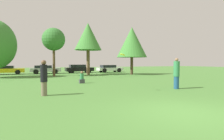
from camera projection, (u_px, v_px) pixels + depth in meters
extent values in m
plane|color=#477A33|center=(185.00, 113.00, 6.16)|extent=(120.00, 120.00, 0.00)
cylinder|color=#726651|center=(44.00, 89.00, 9.34)|extent=(0.29, 0.29, 0.70)
cylinder|color=black|center=(44.00, 73.00, 9.31)|extent=(0.34, 0.34, 0.86)
sphere|color=brown|center=(44.00, 62.00, 9.29)|extent=(0.24, 0.24, 0.24)
cylinder|color=navy|center=(176.00, 83.00, 11.75)|extent=(0.32, 0.32, 0.79)
cylinder|color=#337F4C|center=(177.00, 69.00, 11.72)|extent=(0.37, 0.37, 0.96)
sphere|color=#8C6647|center=(177.00, 60.00, 11.69)|extent=(0.21, 0.21, 0.21)
cylinder|color=yellow|center=(123.00, 55.00, 10.38)|extent=(0.27, 0.28, 0.11)
cube|color=#3F3F47|center=(82.00, 81.00, 14.96)|extent=(0.41, 0.34, 0.32)
cylinder|color=#337F4C|center=(82.00, 76.00, 14.95)|extent=(0.31, 0.31, 0.46)
sphere|color=#8C6647|center=(82.00, 72.00, 14.93)|extent=(0.21, 0.21, 0.21)
cylinder|color=brown|center=(54.00, 61.00, 22.36)|extent=(0.29, 0.29, 3.68)
sphere|color=#33702D|center=(54.00, 39.00, 22.26)|extent=(2.71, 2.71, 2.71)
cylinder|color=brown|center=(88.00, 62.00, 25.28)|extent=(0.45, 0.45, 3.34)
cone|color=#3D7F33|center=(88.00, 36.00, 25.13)|extent=(3.65, 3.65, 3.65)
cylinder|color=#473323|center=(132.00, 66.00, 25.56)|extent=(0.38, 0.38, 2.38)
cone|color=#3D7F33|center=(132.00, 42.00, 25.43)|extent=(4.10, 4.10, 4.10)
cube|color=gold|center=(7.00, 70.00, 25.78)|extent=(4.58, 1.90, 0.55)
cube|color=black|center=(4.00, 67.00, 25.62)|extent=(2.53, 1.65, 0.38)
cylinder|color=black|center=(18.00, 72.00, 27.20)|extent=(0.66, 0.18, 0.65)
cylinder|color=black|center=(18.00, 72.00, 25.54)|extent=(0.66, 0.18, 0.65)
cube|color=#B2B2B7|center=(45.00, 70.00, 27.59)|extent=(4.31, 1.91, 0.54)
cube|color=black|center=(43.00, 67.00, 27.44)|extent=(2.38, 1.66, 0.39)
cylinder|color=black|center=(54.00, 71.00, 28.98)|extent=(0.70, 0.22, 0.69)
cylinder|color=black|center=(55.00, 71.00, 27.30)|extent=(0.70, 0.22, 0.69)
cylinder|color=black|center=(35.00, 71.00, 27.89)|extent=(0.70, 0.22, 0.69)
cylinder|color=black|center=(36.00, 72.00, 26.22)|extent=(0.70, 0.22, 0.69)
cube|color=black|center=(79.00, 69.00, 29.80)|extent=(4.42, 1.77, 0.58)
cube|color=black|center=(77.00, 66.00, 29.65)|extent=(2.44, 1.53, 0.47)
cylinder|color=black|center=(86.00, 70.00, 31.14)|extent=(0.64, 0.21, 0.64)
cylinder|color=black|center=(89.00, 71.00, 29.60)|extent=(0.64, 0.21, 0.64)
cylinder|color=black|center=(70.00, 71.00, 30.03)|extent=(0.64, 0.21, 0.64)
cylinder|color=black|center=(72.00, 71.00, 28.48)|extent=(0.64, 0.21, 0.64)
cube|color=silver|center=(110.00, 69.00, 31.43)|extent=(4.29, 1.80, 0.48)
cube|color=black|center=(108.00, 66.00, 31.28)|extent=(2.37, 1.56, 0.44)
cylinder|color=black|center=(115.00, 70.00, 32.76)|extent=(0.72, 0.22, 0.71)
cylinder|color=black|center=(119.00, 70.00, 31.19)|extent=(0.72, 0.22, 0.71)
cylinder|color=black|center=(101.00, 70.00, 31.68)|extent=(0.72, 0.22, 0.71)
cylinder|color=black|center=(105.00, 70.00, 30.11)|extent=(0.72, 0.22, 0.71)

